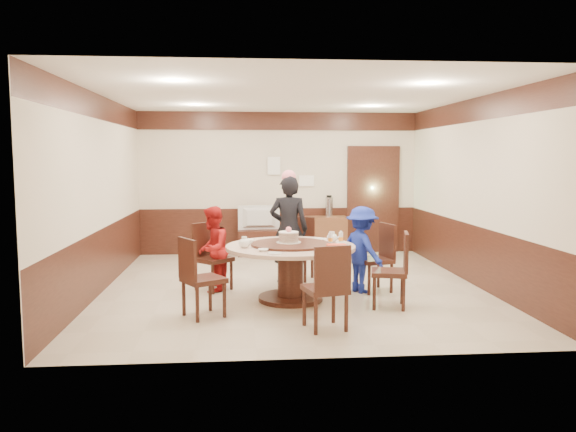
{
  "coord_description": "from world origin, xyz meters",
  "views": [
    {
      "loc": [
        -0.74,
        -8.15,
        1.92
      ],
      "look_at": [
        -0.1,
        -0.39,
        1.1
      ],
      "focal_mm": 35.0,
      "sensor_mm": 36.0,
      "label": 1
    }
  ],
  "objects": [
    {
      "name": "bowl_1",
      "position": [
        0.29,
        -1.36,
        0.77
      ],
      "size": [
        0.14,
        0.14,
        0.04
      ],
      "primitive_type": "imported",
      "color": "white",
      "rests_on": "banquet_table"
    },
    {
      "name": "banquet_table",
      "position": [
        -0.1,
        -0.79,
        0.53
      ],
      "size": [
        1.73,
        1.73,
        0.78
      ],
      "color": "#361811",
      "rests_on": "ground"
    },
    {
      "name": "teapot_left",
      "position": [
        -0.71,
        -0.95,
        0.81
      ],
      "size": [
        0.17,
        0.15,
        0.13
      ],
      "primitive_type": "ellipsoid",
      "color": "white",
      "rests_on": "banquet_table"
    },
    {
      "name": "chair_5",
      "position": [
        1.15,
        -1.24,
        0.3
      ],
      "size": [
        0.54,
        0.53,
        0.97
      ],
      "rotation": [
        0.0,
        0.0,
        7.62
      ],
      "color": "#361811",
      "rests_on": "ground"
    },
    {
      "name": "birthday_cake",
      "position": [
        -0.12,
        -0.76,
        0.86
      ],
      "size": [
        0.33,
        0.33,
        0.22
      ],
      "color": "white",
      "rests_on": "banquet_table"
    },
    {
      "name": "chair_3",
      "position": [
        -1.23,
        -1.48,
        0.3
      ],
      "size": [
        0.61,
        0.6,
        0.97
      ],
      "rotation": [
        0.0,
        0.0,
        5.26
      ],
      "color": "#361811",
      "rests_on": "ground"
    },
    {
      "name": "person_red",
      "position": [
        -1.16,
        -0.16,
        0.61
      ],
      "size": [
        0.57,
        0.67,
        1.22
      ],
      "primitive_type": "imported",
      "rotation": [
        0.0,
        0.0,
        4.52
      ],
      "color": "#AE1717",
      "rests_on": "ground"
    },
    {
      "name": "chair_4",
      "position": [
        0.18,
        -2.09,
        0.3
      ],
      "size": [
        0.53,
        0.54,
        0.97
      ],
      "rotation": [
        0.0,
        0.0,
        6.52
      ],
      "color": "#361811",
      "rests_on": "ground"
    },
    {
      "name": "notice_left",
      "position": [
        -0.1,
        2.96,
        1.75
      ],
      "size": [
        0.25,
        0.0,
        0.35
      ],
      "primitive_type": "cube",
      "color": "white",
      "rests_on": "room"
    },
    {
      "name": "bottle_1",
      "position": [
        0.59,
        -0.74,
        0.83
      ],
      "size": [
        0.06,
        0.06,
        0.16
      ],
      "primitive_type": "cylinder",
      "color": "white",
      "rests_on": "banquet_table"
    },
    {
      "name": "bowl_2",
      "position": [
        -0.48,
        -1.26,
        0.77
      ],
      "size": [
        0.13,
        0.13,
        0.03
      ],
      "primitive_type": "imported",
      "color": "white",
      "rests_on": "banquet_table"
    },
    {
      "name": "chair_0",
      "position": [
        1.17,
        -0.36,
        0.3
      ],
      "size": [
        0.55,
        0.55,
        0.97
      ],
      "rotation": [
        0.0,
        0.0,
        1.86
      ],
      "color": "#361811",
      "rests_on": "ground"
    },
    {
      "name": "notice_right",
      "position": [
        0.55,
        2.96,
        1.45
      ],
      "size": [
        0.3,
        0.0,
        0.22
      ],
      "primitive_type": "cube",
      "color": "white",
      "rests_on": "room"
    },
    {
      "name": "teapot_right",
      "position": [
        0.5,
        -0.55,
        0.81
      ],
      "size": [
        0.17,
        0.15,
        0.13
      ],
      "primitive_type": "ellipsoid",
      "color": "white",
      "rests_on": "banquet_table"
    },
    {
      "name": "bowl_3",
      "position": [
        0.57,
        -0.94,
        0.77
      ],
      "size": [
        0.15,
        0.15,
        0.05
      ],
      "primitive_type": "imported",
      "color": "white",
      "rests_on": "banquet_table"
    },
    {
      "name": "thermos",
      "position": [
        0.98,
        2.78,
        0.94
      ],
      "size": [
        0.15,
        0.15,
        0.38
      ],
      "primitive_type": "cylinder",
      "color": "silver",
      "rests_on": "side_cabinet"
    },
    {
      "name": "saucer_far",
      "position": [
        0.35,
        -0.29,
        0.76
      ],
      "size": [
        0.18,
        0.18,
        0.01
      ],
      "primitive_type": "cylinder",
      "color": "white",
      "rests_on": "banquet_table"
    },
    {
      "name": "bowl_0",
      "position": [
        -0.65,
        -0.47,
        0.77
      ],
      "size": [
        0.16,
        0.16,
        0.04
      ],
      "primitive_type": "imported",
      "color": "white",
      "rests_on": "banquet_table"
    },
    {
      "name": "side_cabinet",
      "position": [
        0.92,
        2.78,
        0.38
      ],
      "size": [
        0.8,
        0.4,
        0.75
      ],
      "primitive_type": "cube",
      "color": "brown",
      "rests_on": "ground"
    },
    {
      "name": "room",
      "position": [
        0.01,
        0.01,
        1.08
      ],
      "size": [
        6.0,
        6.04,
        2.84
      ],
      "color": "beige",
      "rests_on": "ground"
    },
    {
      "name": "saucer_near",
      "position": [
        -0.35,
        -1.44,
        0.76
      ],
      "size": [
        0.18,
        0.18,
        0.01
      ],
      "primitive_type": "cylinder",
      "color": "white",
      "rests_on": "banquet_table"
    },
    {
      "name": "person_standing",
      "position": [
        -0.02,
        0.35,
        0.82
      ],
      "size": [
        0.65,
        0.48,
        1.64
      ],
      "primitive_type": "imported",
      "rotation": [
        0.0,
        0.0,
        2.98
      ],
      "color": "black",
      "rests_on": "ground"
    },
    {
      "name": "chair_1",
      "position": [
        0.14,
        0.52,
        0.3
      ],
      "size": [
        0.58,
        0.59,
        0.97
      ],
      "rotation": [
        0.0,
        0.0,
        2.71
      ],
      "color": "#361811",
      "rests_on": "ground"
    },
    {
      "name": "chair_2",
      "position": [
        -1.17,
        -0.09,
        0.3
      ],
      "size": [
        0.62,
        0.62,
        0.97
      ],
      "rotation": [
        0.0,
        0.0,
        3.92
      ],
      "color": "#361811",
      "rests_on": "ground"
    },
    {
      "name": "person_blue",
      "position": [
        0.96,
        -0.41,
        0.61
      ],
      "size": [
        0.77,
        0.91,
        1.23
      ],
      "primitive_type": "imported",
      "rotation": [
        0.0,
        0.0,
        2.05
      ],
      "color": "navy",
      "rests_on": "ground"
    },
    {
      "name": "shrimp_platter",
      "position": [
        0.46,
        -1.15,
        0.78
      ],
      "size": [
        0.3,
        0.2,
        0.06
      ],
      "color": "white",
      "rests_on": "banquet_table"
    },
    {
      "name": "television",
      "position": [
        -0.4,
        2.75,
        0.74
      ],
      "size": [
        0.83,
        0.2,
        0.48
      ],
      "primitive_type": "imported",
      "rotation": [
        0.0,
        0.0,
        3.25
      ],
      "color": "gray",
      "rests_on": "tv_stand"
    },
    {
      "name": "tv_stand",
      "position": [
        -0.4,
        2.75,
        0.25
      ],
      "size": [
        0.85,
        0.45,
        0.5
      ],
      "primitive_type": "cube",
      "color": "#361811",
      "rests_on": "ground"
    },
    {
      "name": "bottle_0",
      "position": [
        0.44,
        -0.79,
        0.83
      ],
      "size": [
        0.06,
        0.06,
        0.16
      ],
      "primitive_type": "cylinder",
      "color": "white",
      "rests_on": "banquet_table"
    }
  ]
}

